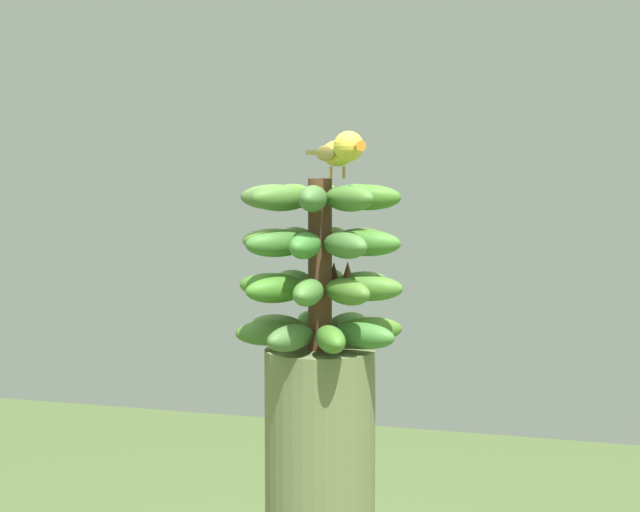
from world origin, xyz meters
TOP-DOWN VIEW (x-y plane):
  - banana_bunch at (0.00, 0.00)m, footprint 0.29×0.29m
  - perched_bird at (0.04, -0.02)m, footprint 0.14×0.16m

SIDE VIEW (x-z plane):
  - banana_bunch at x=0.00m, z-range 1.15..1.44m
  - perched_bird at x=0.04m, z-range 1.45..1.53m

